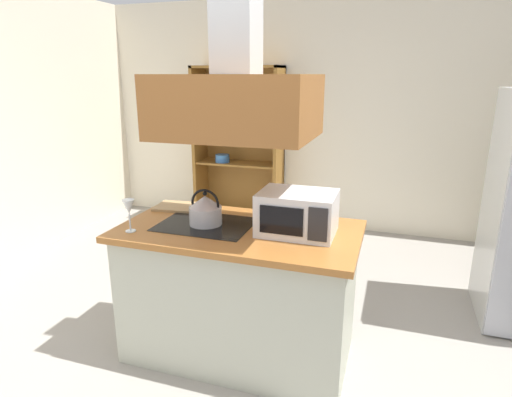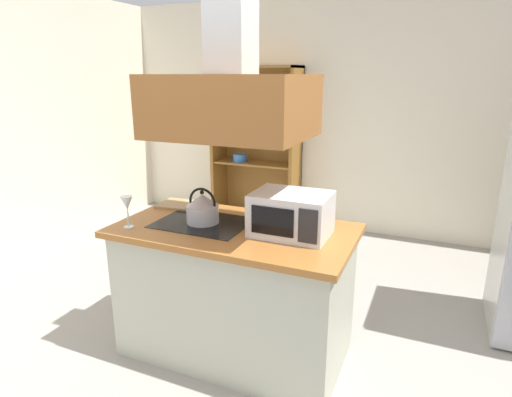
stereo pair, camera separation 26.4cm
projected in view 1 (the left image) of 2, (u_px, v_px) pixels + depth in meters
name	position (u px, v px, depth m)	size (l,w,h in m)	color
ground_plane	(265.00, 379.00, 2.69)	(7.80, 7.80, 0.00)	gray
wall_back	(340.00, 118.00, 5.05)	(6.00, 0.12, 2.70)	silver
kitchen_island	(239.00, 291.00, 2.84)	(1.52, 0.83, 0.90)	#B2B5A3
range_hood	(237.00, 87.00, 2.47)	(0.90, 0.70, 1.22)	#935929
dish_cabinet	(240.00, 156.00, 5.35)	(1.08, 0.40, 1.94)	brown
kettle	(205.00, 210.00, 2.76)	(0.21, 0.21, 0.24)	silver
cutting_board	(180.00, 207.00, 3.13)	(0.34, 0.24, 0.02)	#A38153
microwave	(297.00, 213.00, 2.60)	(0.46, 0.35, 0.26)	silver
wine_glass_on_counter	(129.00, 208.00, 2.62)	(0.08, 0.08, 0.21)	silver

